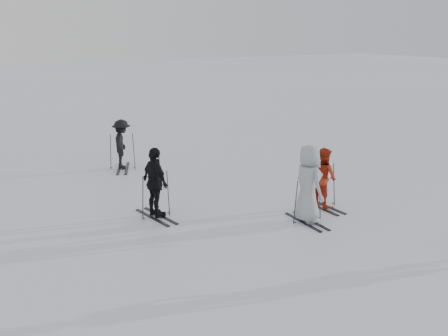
% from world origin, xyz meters
% --- Properties ---
extents(ground, '(120.00, 120.00, 0.00)m').
position_xyz_m(ground, '(0.00, 0.00, 0.00)').
color(ground, silver).
rests_on(ground, ground).
extents(skier_red, '(0.60, 0.77, 1.57)m').
position_xyz_m(skier_red, '(2.15, -0.50, 0.79)').
color(skier_red, '#B12914').
rests_on(skier_red, ground).
extents(skier_grey, '(0.66, 0.96, 1.90)m').
position_xyz_m(skier_grey, '(1.08, -1.24, 0.95)').
color(skier_grey, '#9CA2A5').
rests_on(skier_grey, ground).
extents(skier_uphill_left, '(0.56, 1.08, 1.76)m').
position_xyz_m(skier_uphill_left, '(-2.01, 0.89, 0.88)').
color(skier_uphill_left, black).
rests_on(skier_uphill_left, ground).
extents(skier_uphill_far, '(0.97, 1.21, 1.64)m').
position_xyz_m(skier_uphill_far, '(-1.11, 5.95, 0.82)').
color(skier_uphill_far, black).
rests_on(skier_uphill_far, ground).
extents(skis_red, '(1.63, 0.86, 1.19)m').
position_xyz_m(skis_red, '(2.15, -0.50, 0.59)').
color(skis_red, black).
rests_on(skis_red, ground).
extents(skis_grey, '(1.62, 0.92, 1.15)m').
position_xyz_m(skis_grey, '(1.08, -1.24, 0.57)').
color(skis_grey, black).
rests_on(skis_grey, ground).
extents(skis_uphill_left, '(1.72, 1.07, 1.18)m').
position_xyz_m(skis_uphill_left, '(-2.01, 0.89, 0.59)').
color(skis_uphill_left, black).
rests_on(skis_uphill_left, ground).
extents(skis_uphill_far, '(1.92, 1.49, 1.24)m').
position_xyz_m(skis_uphill_far, '(-1.11, 5.95, 0.62)').
color(skis_uphill_far, black).
rests_on(skis_uphill_far, ground).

